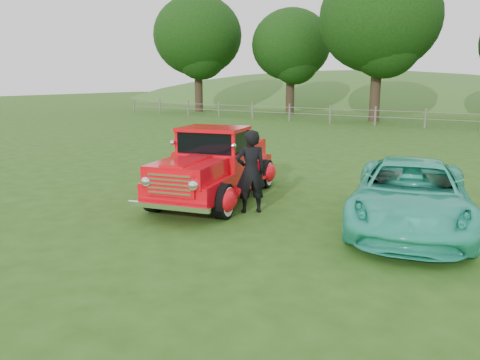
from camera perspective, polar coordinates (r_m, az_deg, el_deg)
The scene contains 9 objects.
ground at distance 9.84m, azimuth -5.03°, elevation -5.01°, with size 140.00×140.00×0.00m, color #284D14.
distant_hills at distance 68.01m, azimuth 24.23°, elevation 4.93°, with size 116.00×60.00×18.00m.
fence_line at distance 30.06m, azimuth 21.67°, elevation 7.03°, with size 48.00×0.12×1.20m.
tree_far_west at distance 42.35m, azimuth -5.18°, elevation 17.09°, with size 7.60×7.60×9.93m.
tree_mid_west at distance 39.71m, azimuth 6.26°, elevation 16.04°, with size 6.40×6.40×8.46m.
tree_near_west at distance 34.08m, azimuth 16.66°, elevation 18.35°, with size 8.00×8.00×10.42m.
red_pickup at distance 11.46m, azimuth -3.11°, elevation 1.60°, with size 3.03×5.25×1.78m.
teal_sedan at distance 9.86m, azimuth 20.07°, elevation -1.71°, with size 2.20×4.77×1.33m, color #2FBE9F.
man at distance 10.24m, azimuth 1.32°, elevation 1.02°, with size 0.67×0.44×1.84m, color black.
Camera 1 is at (5.78, -7.41, 2.92)m, focal length 35.00 mm.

